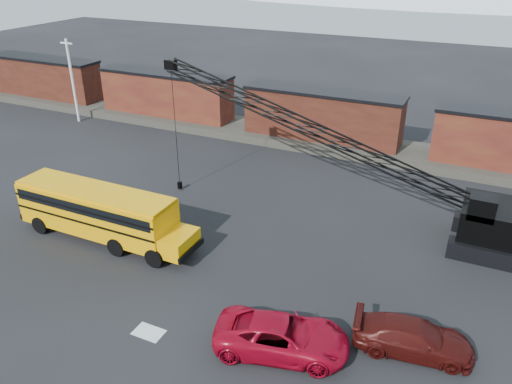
# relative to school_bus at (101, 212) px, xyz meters

# --- Properties ---
(ground) EXTENTS (160.00, 160.00, 0.00)m
(ground) POSITION_rel_school_bus_xyz_m (6.76, -1.61, -1.79)
(ground) COLOR black
(ground) RESTS_ON ground
(gravel_berm) EXTENTS (120.00, 5.00, 0.70)m
(gravel_berm) POSITION_rel_school_bus_xyz_m (6.76, 20.39, -1.44)
(gravel_berm) COLOR #48453B
(gravel_berm) RESTS_ON ground
(boxcar_west_far) EXTENTS (13.70, 3.10, 4.17)m
(boxcar_west_far) POSITION_rel_school_bus_xyz_m (-25.24, 20.39, 0.97)
(boxcar_west_far) COLOR #512116
(boxcar_west_far) RESTS_ON gravel_berm
(boxcar_west_near) EXTENTS (13.70, 3.10, 4.17)m
(boxcar_west_near) POSITION_rel_school_bus_xyz_m (-9.24, 20.39, 0.97)
(boxcar_west_near) COLOR #481415
(boxcar_west_near) RESTS_ON gravel_berm
(boxcar_mid) EXTENTS (13.70, 3.10, 4.17)m
(boxcar_mid) POSITION_rel_school_bus_xyz_m (6.76, 20.39, 0.97)
(boxcar_mid) COLOR #512116
(boxcar_mid) RESTS_ON gravel_berm
(utility_pole) EXTENTS (1.40, 0.24, 8.00)m
(utility_pole) POSITION_rel_school_bus_xyz_m (-17.24, 16.39, 2.36)
(utility_pole) COLOR silver
(utility_pole) RESTS_ON ground
(snow_patch) EXTENTS (1.40, 0.90, 0.02)m
(snow_patch) POSITION_rel_school_bus_xyz_m (7.26, -5.61, -1.78)
(snow_patch) COLOR silver
(snow_patch) RESTS_ON ground
(school_bus) EXTENTS (11.65, 2.65, 3.19)m
(school_bus) POSITION_rel_school_bus_xyz_m (0.00, 0.00, 0.00)
(school_bus) COLOR #EFA105
(school_bus) RESTS_ON ground
(red_pickup) EXTENTS (6.27, 3.99, 1.61)m
(red_pickup) POSITION_rel_school_bus_xyz_m (13.17, -4.06, -0.99)
(red_pickup) COLOR #A3071E
(red_pickup) RESTS_ON ground
(maroon_suv) EXTENTS (5.36, 2.83, 1.48)m
(maroon_suv) POSITION_rel_school_bus_xyz_m (18.29, -1.67, -1.05)
(maroon_suv) COLOR #3E0D0B
(maroon_suv) RESTS_ON ground
(crawler_crane) EXTENTS (24.35, 4.20, 9.46)m
(crawler_crane) POSITION_rel_school_bus_xyz_m (11.36, 8.26, 3.47)
(crawler_crane) COLOR black
(crawler_crane) RESTS_ON ground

